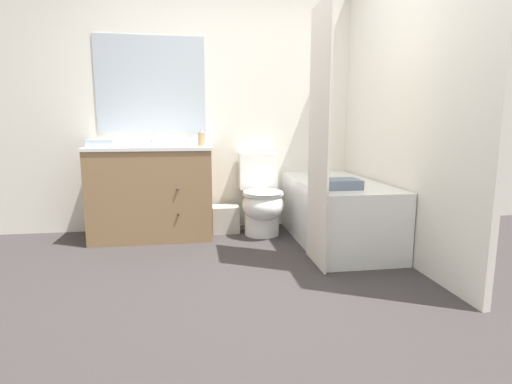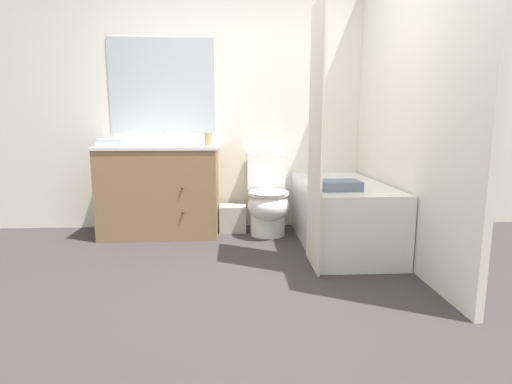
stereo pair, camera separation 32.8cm
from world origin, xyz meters
The scene contains 13 objects.
ground_plane centered at (0.00, 0.00, 0.00)m, with size 14.00×14.00×0.00m, color #383333.
wall_back centered at (-0.01, 1.74, 1.25)m, with size 8.00×0.06×2.50m.
wall_right centered at (1.32, 0.86, 1.25)m, with size 0.05×2.71×2.50m.
vanity_cabinet centered at (-0.73, 1.42, 0.44)m, with size 1.13×0.61×0.87m.
sink_faucet centered at (-0.73, 1.62, 0.91)m, with size 0.14×0.12×0.12m.
toilet centered at (0.31, 1.36, 0.34)m, with size 0.40×0.65×0.78m.
bathtub centered at (0.94, 0.98, 0.29)m, with size 0.69×1.47×0.57m.
shower_curtain centered at (0.58, 0.43, 0.97)m, with size 0.01×0.48×1.92m.
wastebasket centered at (-0.03, 1.49, 0.13)m, with size 0.26×0.22×0.26m.
tissue_box centered at (-0.31, 1.61, 0.91)m, with size 0.12×0.13×0.10m.
soap_dispenser centered at (-0.26, 1.38, 0.94)m, with size 0.07×0.07×0.15m.
hand_towel_folded centered at (-1.14, 1.28, 0.91)m, with size 0.23×0.17×0.07m.
bath_towel_folded centered at (0.82, 0.58, 0.61)m, with size 0.30×0.24×0.07m.
Camera 2 is at (-0.00, -2.46, 1.07)m, focal length 28.00 mm.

